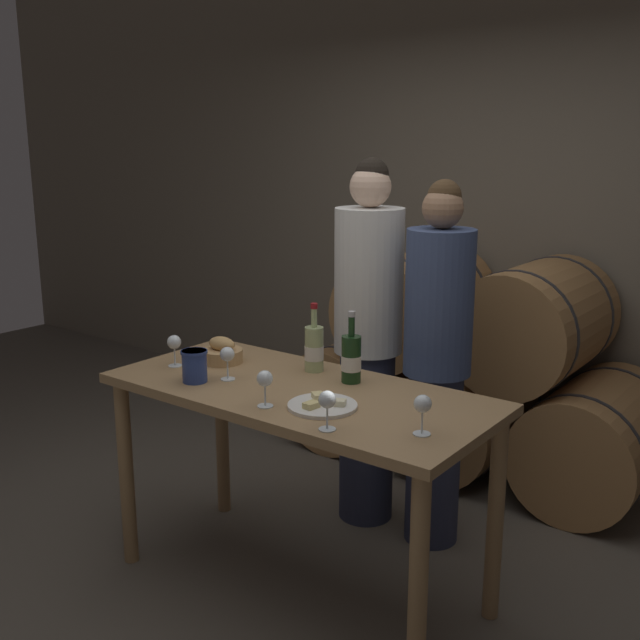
% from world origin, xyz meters
% --- Properties ---
extents(ground_plane, '(10.00, 10.00, 0.00)m').
position_xyz_m(ground_plane, '(0.00, 0.00, 0.00)').
color(ground_plane, '#564F44').
extents(stone_wall_back, '(10.00, 0.12, 3.20)m').
position_xyz_m(stone_wall_back, '(0.00, 2.11, 1.60)').
color(stone_wall_back, '#706656').
rests_on(stone_wall_back, ground_plane).
extents(barrel_stack, '(2.10, 0.86, 1.23)m').
position_xyz_m(barrel_stack, '(-0.00, 1.56, 0.55)').
color(barrel_stack, '#9E7042').
rests_on(barrel_stack, ground_plane).
extents(tasting_table, '(1.58, 0.72, 0.89)m').
position_xyz_m(tasting_table, '(0.00, 0.00, 0.76)').
color(tasting_table, '#99754C').
rests_on(tasting_table, ground_plane).
extents(person_left, '(0.33, 0.33, 1.77)m').
position_xyz_m(person_left, '(-0.12, 0.69, 0.91)').
color(person_left, '#2D334C').
rests_on(person_left, ground_plane).
extents(person_right, '(0.30, 0.30, 1.68)m').
position_xyz_m(person_right, '(0.25, 0.69, 0.87)').
color(person_right, '#2D334C').
rests_on(person_right, ground_plane).
extents(wine_bottle_red, '(0.08, 0.08, 0.30)m').
position_xyz_m(wine_bottle_red, '(0.12, 0.19, 0.98)').
color(wine_bottle_red, '#193819').
rests_on(wine_bottle_red, tasting_table).
extents(wine_bottle_white, '(0.08, 0.08, 0.29)m').
position_xyz_m(wine_bottle_white, '(-0.09, 0.22, 0.98)').
color(wine_bottle_white, '#ADBC7F').
rests_on(wine_bottle_white, tasting_table).
extents(blue_crock, '(0.11, 0.11, 0.13)m').
position_xyz_m(blue_crock, '(-0.39, -0.19, 0.96)').
color(blue_crock, navy).
rests_on(blue_crock, tasting_table).
extents(bread_basket, '(0.18, 0.18, 0.12)m').
position_xyz_m(bread_basket, '(-0.49, 0.07, 0.93)').
color(bread_basket, tan).
rests_on(bread_basket, tasting_table).
extents(cheese_plate, '(0.26, 0.26, 0.04)m').
position_xyz_m(cheese_plate, '(0.21, -0.12, 0.89)').
color(cheese_plate, white).
rests_on(cheese_plate, tasting_table).
extents(wine_glass_far_left, '(0.06, 0.06, 0.14)m').
position_xyz_m(wine_glass_far_left, '(-0.61, -0.09, 0.99)').
color(wine_glass_far_left, white).
rests_on(wine_glass_far_left, tasting_table).
extents(wine_glass_left, '(0.06, 0.06, 0.14)m').
position_xyz_m(wine_glass_left, '(-0.30, -0.09, 0.99)').
color(wine_glass_left, white).
rests_on(wine_glass_left, tasting_table).
extents(wine_glass_center, '(0.06, 0.06, 0.14)m').
position_xyz_m(wine_glass_center, '(0.04, -0.24, 0.99)').
color(wine_glass_center, white).
rests_on(wine_glass_center, tasting_table).
extents(wine_glass_right, '(0.06, 0.06, 0.14)m').
position_xyz_m(wine_glass_right, '(0.35, -0.29, 0.99)').
color(wine_glass_right, white).
rests_on(wine_glass_right, tasting_table).
extents(wine_glass_far_right, '(0.06, 0.06, 0.14)m').
position_xyz_m(wine_glass_far_right, '(0.63, -0.13, 0.99)').
color(wine_glass_far_right, white).
rests_on(wine_glass_far_right, tasting_table).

